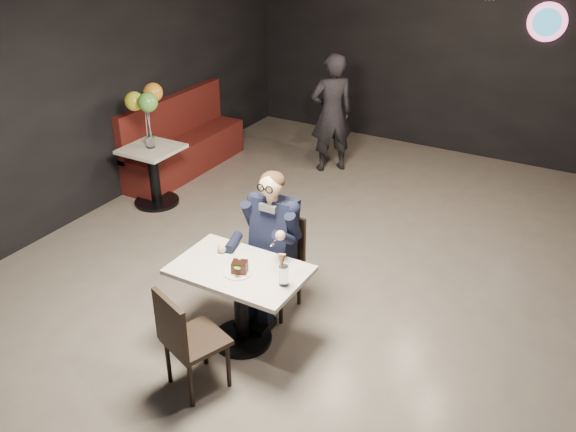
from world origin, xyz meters
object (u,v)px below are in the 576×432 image
Objects in this scene: chair_near at (196,338)px; seated_man at (274,242)px; main_table at (241,305)px; sundae_glass at (284,275)px; chair_far at (274,267)px; passerby at (332,113)px; side_table at (154,174)px; booth_bench at (185,136)px; balloon_vase at (150,141)px.

seated_man is (0.00, 1.17, 0.26)m from chair_near.
sundae_glass reaches higher than main_table.
chair_near is 5.36× the size of sundae_glass.
main_table is 0.56m from chair_far.
passerby is (-1.01, 3.23, 0.10)m from seated_man.
passerby is (-1.01, 3.23, 0.36)m from chair_far.
passerby reaches higher than side_table.
sundae_glass is at bearing -40.87° from booth_bench.
booth_bench is at bearing 150.17° from chair_near.
seated_man is at bearing -25.61° from balloon_vase.
chair_far reaches higher than side_table.
seated_man reaches higher than side_table.
chair_near is at bearing -90.00° from chair_far.
side_table is at bearing -73.30° from booth_bench.
main_table is 1.20× the size of chair_near.
main_table is 6.40× the size of sundae_glass.
chair_far is at bearing -38.41° from booth_bench.
side_table is (0.30, -1.00, -0.12)m from booth_bench.
main_table is 3.01m from balloon_vase.
sundae_glass is (0.44, -0.02, 0.46)m from main_table.
side_table is (-2.43, 1.17, -0.06)m from chair_far.
chair_near is 4.52m from passerby.
side_table is at bearing 0.00° from balloon_vase.
balloon_vase is (-2.43, 1.72, 0.45)m from main_table.
seated_man is 9.14× the size of balloon_vase.
balloon_vase is (0.00, 0.00, 0.43)m from side_table.
seated_man is 8.38× the size of sundae_glass.
sundae_glass reaches higher than balloon_vase.
booth_bench is at bearing 139.13° from sundae_glass.
balloon_vase is (-2.87, 1.74, -0.01)m from sundae_glass.
sundae_glass is 0.08× the size of booth_bench.
sundae_glass is (0.44, -0.57, 0.12)m from seated_man.
booth_bench reaches higher than chair_near.
sundae_glass is 3.35m from balloon_vase.
balloon_vase is (-2.43, 2.33, 0.37)m from chair_near.
passerby reaches higher than main_table.
seated_man is at bearing 90.00° from main_table.
booth_bench reaches higher than side_table.
side_table is at bearing 154.39° from seated_man.
balloon_vase is 0.10× the size of passerby.
main_table is at bearing -35.21° from balloon_vase.
side_table is 5.10× the size of balloon_vase.
booth_bench is at bearing 106.70° from balloon_vase.
main_table is at bearing -90.00° from chair_far.
chair_near reaches higher than balloon_vase.
chair_far is 2.72m from balloon_vase.
balloon_vase is at bearing 144.79° from main_table.
balloon_vase is at bearing 157.02° from chair_near.
chair_near is at bearing -43.82° from balloon_vase.
side_table is (-2.87, 1.74, -0.43)m from sundae_glass.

